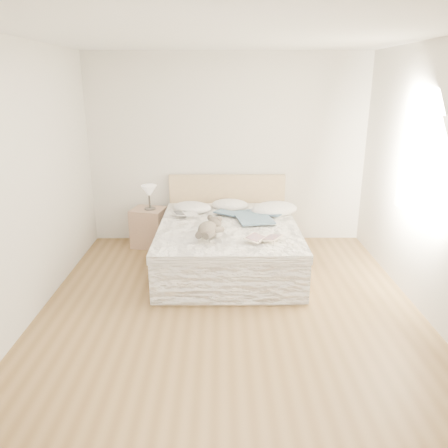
{
  "coord_description": "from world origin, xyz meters",
  "views": [
    {
      "loc": [
        -0.09,
        -4.07,
        2.3
      ],
      "look_at": [
        -0.05,
        1.05,
        0.62
      ],
      "focal_mm": 35.0,
      "sensor_mm": 36.0,
      "label": 1
    }
  ],
  "objects": [
    {
      "name": "blouse",
      "position": [
        0.32,
        1.3,
        0.63
      ],
      "size": [
        0.79,
        0.83,
        0.03
      ],
      "primitive_type": null,
      "rotation": [
        0.0,
        0.0,
        0.18
      ],
      "color": "#39546D",
      "rests_on": "bed"
    },
    {
      "name": "table_lamp",
      "position": [
        -1.1,
        1.91,
        0.81
      ],
      "size": [
        0.29,
        0.29,
        0.35
      ],
      "color": "#47413D",
      "rests_on": "nightstand"
    },
    {
      "name": "bed",
      "position": [
        0.0,
        1.19,
        0.31
      ],
      "size": [
        1.72,
        2.14,
        1.0
      ],
      "color": "tan",
      "rests_on": "floor"
    },
    {
      "name": "wall_left",
      "position": [
        -2.0,
        0.0,
        1.35
      ],
      "size": [
        0.02,
        4.5,
        2.7
      ],
      "primitive_type": "cube",
      "color": "silver",
      "rests_on": "ground"
    },
    {
      "name": "teddy_bear",
      "position": [
        -0.25,
        0.56,
        0.65
      ],
      "size": [
        0.38,
        0.45,
        0.2
      ],
      "primitive_type": null,
      "rotation": [
        0.0,
        0.0,
        -0.33
      ],
      "color": "brown",
      "rests_on": "bed"
    },
    {
      "name": "photo_book",
      "position": [
        -0.57,
        1.44,
        0.63
      ],
      "size": [
        0.36,
        0.31,
        0.02
      ],
      "primitive_type": "cube",
      "rotation": [
        0.0,
        0.0,
        0.36
      ],
      "color": "silver",
      "rests_on": "bed"
    },
    {
      "name": "floor",
      "position": [
        0.0,
        0.0,
        0.0
      ],
      "size": [
        4.0,
        4.5,
        0.0
      ],
      "primitive_type": "cube",
      "color": "brown",
      "rests_on": "ground"
    },
    {
      "name": "wall_front",
      "position": [
        0.0,
        -2.25,
        1.35
      ],
      "size": [
        4.0,
        0.02,
        2.7
      ],
      "primitive_type": "cube",
      "color": "silver",
      "rests_on": "ground"
    },
    {
      "name": "wall_right",
      "position": [
        2.0,
        0.0,
        1.35
      ],
      "size": [
        0.02,
        4.5,
        2.7
      ],
      "primitive_type": "cube",
      "color": "silver",
      "rests_on": "ground"
    },
    {
      "name": "pillow_right",
      "position": [
        0.63,
        1.63,
        0.64
      ],
      "size": [
        0.77,
        0.65,
        0.2
      ],
      "primitive_type": "ellipsoid",
      "rotation": [
        0.0,
        0.0,
        0.34
      ],
      "color": "white",
      "rests_on": "bed"
    },
    {
      "name": "window",
      "position": [
        1.99,
        0.3,
        1.45
      ],
      "size": [
        0.02,
        1.3,
        1.1
      ],
      "primitive_type": "cube",
      "color": "white",
      "rests_on": "wall_right"
    },
    {
      "name": "wall_back",
      "position": [
        0.0,
        2.25,
        1.35
      ],
      "size": [
        4.0,
        0.02,
        2.7
      ],
      "primitive_type": "cube",
      "color": "silver",
      "rests_on": "ground"
    },
    {
      "name": "nightstand",
      "position": [
        -1.14,
        1.94,
        0.28
      ],
      "size": [
        0.53,
        0.49,
        0.56
      ],
      "primitive_type": "cube",
      "rotation": [
        0.0,
        0.0,
        -0.22
      ],
      "color": "#9E7F66",
      "rests_on": "floor"
    },
    {
      "name": "ceiling",
      "position": [
        0.0,
        0.0,
        2.7
      ],
      "size": [
        4.0,
        4.5,
        0.0
      ],
      "primitive_type": "cube",
      "color": "white",
      "rests_on": "ground"
    },
    {
      "name": "pillow_middle",
      "position": [
        0.04,
        1.86,
        0.64
      ],
      "size": [
        0.59,
        0.46,
        0.16
      ],
      "primitive_type": "ellipsoid",
      "rotation": [
        0.0,
        0.0,
        -0.2
      ],
      "color": "white",
      "rests_on": "bed"
    },
    {
      "name": "pillow_left",
      "position": [
        -0.49,
        1.72,
        0.64
      ],
      "size": [
        0.62,
        0.52,
        0.16
      ],
      "primitive_type": "ellipsoid",
      "rotation": [
        0.0,
        0.0,
        -0.32
      ],
      "color": "white",
      "rests_on": "bed"
    },
    {
      "name": "childrens_book",
      "position": [
        0.39,
        0.5,
        0.63
      ],
      "size": [
        0.45,
        0.42,
        0.02
      ],
      "primitive_type": "cube",
      "rotation": [
        0.0,
        0.0,
        -0.57
      ],
      "color": "#F7E3C5",
      "rests_on": "bed"
    }
  ]
}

